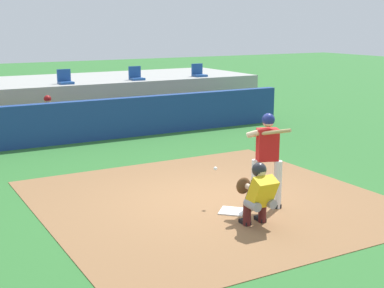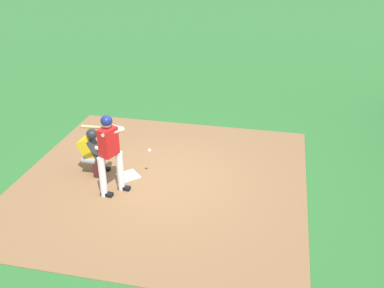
% 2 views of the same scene
% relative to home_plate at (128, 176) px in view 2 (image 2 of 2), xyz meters
% --- Properties ---
extents(ground_plane, '(80.00, 80.00, 0.00)m').
position_rel_home_plate_xyz_m(ground_plane, '(0.00, 0.80, -0.02)').
color(ground_plane, '#2D6B2D').
extents(dirt_infield, '(6.40, 6.40, 0.01)m').
position_rel_home_plate_xyz_m(dirt_infield, '(0.00, 0.80, -0.02)').
color(dirt_infield, olive).
rests_on(dirt_infield, ground).
extents(home_plate, '(0.62, 0.62, 0.02)m').
position_rel_home_plate_xyz_m(home_plate, '(0.00, 0.00, 0.00)').
color(home_plate, white).
rests_on(home_plate, dirt_infield).
extents(batter_at_plate, '(0.59, 0.87, 1.80)m').
position_rel_home_plate_xyz_m(batter_at_plate, '(0.69, -0.08, 1.01)').
color(batter_at_plate, silver).
rests_on(batter_at_plate, ground).
extents(catcher_crouched, '(0.49, 1.68, 1.13)m').
position_rel_home_plate_xyz_m(catcher_crouched, '(-0.00, -0.78, 0.58)').
color(catcher_crouched, gray).
rests_on(catcher_crouched, ground).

